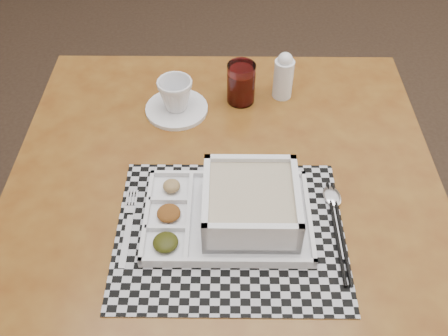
{
  "coord_description": "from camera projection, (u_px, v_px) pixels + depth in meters",
  "views": [
    {
      "loc": [
        -0.75,
        -1.57,
        1.46
      ],
      "look_at": [
        -0.68,
        -0.91,
        0.76
      ],
      "focal_mm": 40.0,
      "sensor_mm": 36.0,
      "label": 1
    }
  ],
  "objects": [
    {
      "name": "serving_tray",
      "position": [
        242.0,
        208.0,
        0.95
      ],
      "size": [
        0.35,
        0.26,
        0.09
      ],
      "color": "silver",
      "rests_on": "placemat"
    },
    {
      "name": "fork",
      "position": [
        127.0,
        225.0,
        0.96
      ],
      "size": [
        0.04,
        0.19,
        0.0
      ],
      "color": "silver",
      "rests_on": "placemat"
    },
    {
      "name": "spoon",
      "position": [
        333.0,
        201.0,
        1.0
      ],
      "size": [
        0.04,
        0.18,
        0.01
      ],
      "color": "silver",
      "rests_on": "placemat"
    },
    {
      "name": "saucer",
      "position": [
        177.0,
        109.0,
        1.2
      ],
      "size": [
        0.15,
        0.15,
        0.01
      ],
      "primitive_type": "cylinder",
      "color": "silver",
      "rests_on": "dining_table"
    },
    {
      "name": "juice_glass",
      "position": [
        241.0,
        84.0,
        1.2
      ],
      "size": [
        0.07,
        0.07,
        0.1
      ],
      "color": "white",
      "rests_on": "dining_table"
    },
    {
      "name": "dining_table",
      "position": [
        224.0,
        202.0,
        1.1
      ],
      "size": [
        1.02,
        1.02,
        0.68
      ],
      "color": "#5A2C10",
      "rests_on": "ground"
    },
    {
      "name": "cup",
      "position": [
        175.0,
        95.0,
        1.17
      ],
      "size": [
        0.11,
        0.11,
        0.08
      ],
      "primitive_type": "imported",
      "rotation": [
        0.0,
        0.0,
        0.4
      ],
      "color": "silver",
      "rests_on": "saucer"
    },
    {
      "name": "chopsticks",
      "position": [
        338.0,
        231.0,
        0.95
      ],
      "size": [
        0.05,
        0.24,
        0.01
      ],
      "color": "black",
      "rests_on": "placemat"
    },
    {
      "name": "floor",
      "position": [
        352.0,
        124.0,
        2.19
      ],
      "size": [
        5.0,
        5.0,
        0.0
      ],
      "primitive_type": "plane",
      "color": "black",
      "rests_on": "ground"
    },
    {
      "name": "creamer_bottle",
      "position": [
        284.0,
        76.0,
        1.2
      ],
      "size": [
        0.05,
        0.05,
        0.12
      ],
      "color": "silver",
      "rests_on": "dining_table"
    },
    {
      "name": "placemat",
      "position": [
        230.0,
        232.0,
        0.95
      ],
      "size": [
        0.48,
        0.4,
        0.0
      ],
      "primitive_type": "cube",
      "rotation": [
        0.0,
        0.0,
        -0.13
      ],
      "color": "#A7A7AF",
      "rests_on": "dining_table"
    }
  ]
}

